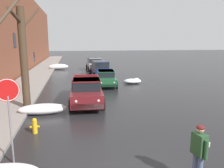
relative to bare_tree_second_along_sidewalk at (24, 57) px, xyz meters
name	(u,v)px	position (x,y,z in m)	size (l,w,h in m)	color
left_sidewalk_slab	(30,82)	(-1.47, 9.61, -3.11)	(3.32, 80.00, 0.15)	gray
brick_townhouse_facade	(3,26)	(-3.63, 9.61, 2.41)	(0.63, 80.00, 11.18)	brown
snow_bank_near_corner_left	(44,109)	(1.07, -0.95, -2.89)	(2.75, 0.98, 0.58)	white
snow_bank_mid_block_left	(58,67)	(0.74, 20.09, -2.77)	(2.88, 0.98, 0.85)	white
snow_bank_near_corner_right	(133,81)	(8.68, 7.22, -2.94)	(1.78, 1.28, 0.55)	white
bare_tree_second_along_sidewalk	(24,57)	(0.00, 0.00, 0.00)	(1.28, 3.02, 6.08)	#423323
pickup_truck_maroon_approaching_near_lane	(86,91)	(3.63, 0.74, -2.30)	(2.35, 5.49, 1.76)	maroon
sedan_green_parked_kerbside_close	(106,78)	(5.86, 6.57, -2.43)	(2.19, 4.44, 1.42)	#1E5633
suv_darkblue_parked_kerbside_mid	(100,68)	(6.06, 12.52, -2.19)	(2.26, 4.64, 1.82)	navy
suv_silver_parked_far_down_block	(94,63)	(5.95, 18.53, -2.19)	(2.20, 4.62, 1.82)	#B7B7BC
pedestrian_with_coffee	(199,149)	(6.24, -8.19, -2.15)	(0.43, 0.64, 1.76)	slate
fire_hydrant	(35,126)	(1.00, -3.69, -2.82)	(0.42, 0.22, 0.71)	gold
stop_sign_at_corner	(8,99)	(0.70, -6.20, -0.90)	(0.76, 0.12, 2.93)	slate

